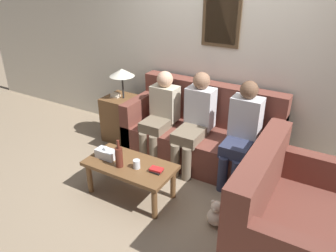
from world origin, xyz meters
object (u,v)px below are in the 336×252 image
coffee_table (130,169)px  couch_main (202,136)px  drinking_glass (137,164)px  teddy_bear (216,214)px  person_left (161,112)px  wine_bottle (119,157)px  person_right (242,130)px  couch_side (283,221)px  person_middle (195,119)px

coffee_table → couch_main: bearing=72.1°
coffee_table → drinking_glass: (0.11, -0.03, 0.11)m
teddy_bear → person_left: bearing=143.0°
wine_bottle → person_left: bearing=96.0°
person_right → teddy_bear: person_right is taller
wine_bottle → teddy_bear: size_ratio=1.12×
coffee_table → person_left: (-0.17, 0.91, 0.28)m
person_left → couch_side: bearing=-26.9°
couch_main → coffee_table: bearing=-107.9°
person_right → teddy_bear: size_ratio=4.30×
couch_main → wine_bottle: couch_main is taller
teddy_bear → wine_bottle: bearing=-173.1°
drinking_glass → couch_side: bearing=1.5°
couch_side → person_middle: (-1.29, 0.91, 0.30)m
couch_side → person_left: size_ratio=1.15×
person_middle → couch_main: bearing=78.8°
coffee_table → person_middle: (0.32, 0.92, 0.29)m
couch_main → person_left: (-0.52, -0.17, 0.28)m
person_left → person_right: bearing=-1.4°
drinking_glass → person_middle: bearing=77.7°
person_right → coffee_table: bearing=-135.9°
person_right → teddy_bear: (0.08, -0.85, -0.52)m
drinking_glass → person_right: 1.23m
wine_bottle → drinking_glass: (0.17, 0.06, -0.07)m
couch_side → drinking_glass: couch_side is taller
coffee_table → wine_bottle: 0.21m
drinking_glass → person_right: size_ratio=0.08×
coffee_table → person_right: person_right is taller
wine_bottle → drinking_glass: 0.20m
drinking_glass → teddy_bear: drinking_glass is taller
coffee_table → wine_bottle: (-0.06, -0.09, 0.18)m
teddy_bear → person_middle: bearing=127.3°
couch_side → person_middle: 1.61m
teddy_bear → couch_main: bearing=121.6°
couch_main → person_middle: (-0.03, -0.16, 0.30)m
person_middle → person_right: 0.60m
person_middle → person_right: person_right is taller
wine_bottle → person_left: person_left is taller
couch_side → person_middle: person_middle is taller
person_left → teddy_bear: size_ratio=4.06×
couch_side → person_left: 2.01m
coffee_table → teddy_bear: bearing=2.0°
coffee_table → drinking_glass: size_ratio=10.39×
couch_main → teddy_bear: (0.64, -1.05, -0.21)m
coffee_table → person_right: size_ratio=0.81×
person_middle → teddy_bear: size_ratio=4.26×
coffee_table → couch_side: bearing=0.4°
couch_side → wine_bottle: (-1.67, -0.10, 0.18)m
couch_main → coffee_table: size_ratio=1.97×
drinking_glass → teddy_bear: size_ratio=0.34×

